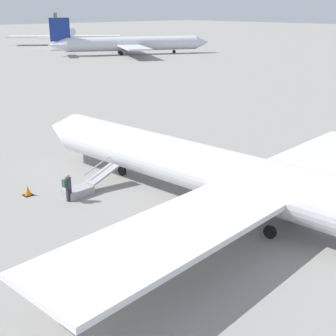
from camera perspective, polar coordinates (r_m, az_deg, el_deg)
The scene contains 7 objects.
ground_plane at distance 26.84m, azimuth 8.26°, elevation -5.57°, with size 600.00×600.00×0.00m, color gray.
airplane_main at distance 25.48m, azimuth 10.45°, elevation -1.73°, with size 36.20×27.74×7.33m.
airplane_far_center at distance 119.26m, azimuth -4.64°, elevation 14.88°, with size 29.62×37.44×8.80m.
airplane_far_right at distance 154.09m, azimuth -12.50°, elevation 15.54°, with size 38.52×31.90×9.70m.
boarding_stairs at distance 29.72m, azimuth -10.32°, elevation -2.39°, with size 1.32×4.08×1.79m.
passenger at distance 28.51m, azimuth -12.11°, elevation -2.11°, with size 0.36×0.55×1.74m.
traffic_cone_near_stairs at distance 30.29m, azimuth -16.72°, elevation -2.69°, with size 0.57×0.57×0.63m.
Camera 1 is at (-14.95, 19.34, 11.07)m, focal length 50.00 mm.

